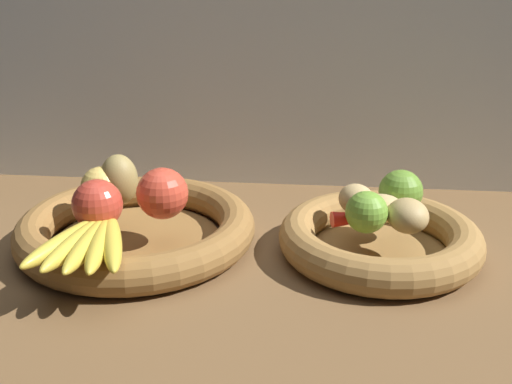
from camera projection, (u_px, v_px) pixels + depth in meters
The scene contains 15 objects.
ground_plane at pixel (267, 255), 97.48cm from camera, with size 140.00×90.00×3.00cm, color brown.
back_wall at pixel (281, 43), 114.86cm from camera, with size 140.00×3.00×55.00cm.
fruit_bowl_left at pixel (137, 229), 96.91cm from camera, with size 37.29×37.29×5.56cm.
fruit_bowl_right at pixel (380, 239), 93.46cm from camera, with size 30.71×30.71×5.56cm.
apple_golden_left at pixel (101, 187), 97.02cm from camera, with size 6.42×6.42×6.42cm, color #DBB756.
apple_red_front at pixel (97, 204), 89.03cm from camera, with size 7.33×7.33×7.33cm, color #B73828.
apple_red_right at pixel (162, 193), 92.36cm from camera, with size 7.82×7.82×7.82cm, color #CC422D.
pear_brown at pixel (119, 180), 97.51cm from camera, with size 5.97×5.92×8.20cm, color olive.
banana_bunch_front at pixel (90, 240), 83.15cm from camera, with size 14.41×19.33×2.68cm.
potato_oblong at pixel (356, 199), 94.56cm from camera, with size 6.05×5.27×4.61cm, color tan.
potato_small at pixel (408, 216), 88.18cm from camera, with size 6.71×5.90×4.92cm, color tan.
potato_large at pixel (382, 208), 91.64cm from camera, with size 6.55×5.42×4.19cm, color tan.
lime_near at pixel (366, 212), 87.86cm from camera, with size 6.11×6.11×6.11cm, color #6B9E33.
lime_far at pixel (401, 192), 94.57cm from camera, with size 6.76×6.76×6.76cm, color olive.
chili_pepper at pixel (367, 217), 90.90cm from camera, with size 2.38×2.38×10.69cm, color red.
Camera 1 is at (6.80, -87.06, 42.99)cm, focal length 43.29 mm.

